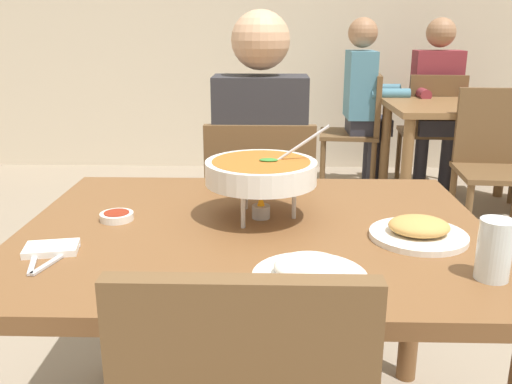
% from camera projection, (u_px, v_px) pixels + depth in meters
% --- Properties ---
extents(dining_table_main, '(1.22, 0.96, 0.75)m').
position_uv_depth(dining_table_main, '(254.00, 264.00, 1.48)').
color(dining_table_main, brown).
rests_on(dining_table_main, ground_plane).
extents(chair_diner_main, '(0.44, 0.44, 0.90)m').
position_uv_depth(chair_diner_main, '(260.00, 215.00, 2.25)').
color(chair_diner_main, brown).
rests_on(chair_diner_main, ground_plane).
extents(diner_main, '(0.40, 0.45, 1.31)m').
position_uv_depth(diner_main, '(260.00, 157.00, 2.21)').
color(diner_main, '#2D2D38').
rests_on(diner_main, ground_plane).
extents(curry_bowl, '(0.33, 0.30, 0.26)m').
position_uv_depth(curry_bowl, '(261.00, 172.00, 1.48)').
color(curry_bowl, silver).
rests_on(curry_bowl, dining_table_main).
extents(rice_plate, '(0.24, 0.24, 0.06)m').
position_uv_depth(rice_plate, '(310.00, 272.00, 1.13)').
color(rice_plate, white).
rests_on(rice_plate, dining_table_main).
extents(appetizer_plate, '(0.24, 0.24, 0.06)m').
position_uv_depth(appetizer_plate, '(419.00, 231.00, 1.36)').
color(appetizer_plate, white).
rests_on(appetizer_plate, dining_table_main).
extents(sauce_dish, '(0.09, 0.09, 0.02)m').
position_uv_depth(sauce_dish, '(117.00, 216.00, 1.49)').
color(sauce_dish, white).
rests_on(sauce_dish, dining_table_main).
extents(napkin_folded, '(0.13, 0.10, 0.02)m').
position_uv_depth(napkin_folded, '(51.00, 249.00, 1.29)').
color(napkin_folded, white).
rests_on(napkin_folded, dining_table_main).
extents(fork_utensil, '(0.06, 0.17, 0.01)m').
position_uv_depth(fork_utensil, '(34.00, 259.00, 1.24)').
color(fork_utensil, silver).
rests_on(fork_utensil, dining_table_main).
extents(spoon_utensil, '(0.06, 0.17, 0.01)m').
position_uv_depth(spoon_utensil, '(56.00, 259.00, 1.24)').
color(spoon_utensil, silver).
rests_on(spoon_utensil, dining_table_main).
extents(drink_glass, '(0.07, 0.07, 0.13)m').
position_uv_depth(drink_glass, '(494.00, 253.00, 1.14)').
color(drink_glass, silver).
rests_on(drink_glass, dining_table_main).
extents(dining_table_far, '(1.00, 0.80, 0.75)m').
position_uv_depth(dining_table_far, '(463.00, 124.00, 3.73)').
color(dining_table_far, brown).
rests_on(dining_table_far, ground_plane).
extents(chair_bg_middle, '(0.48, 0.48, 0.90)m').
position_uv_depth(chair_bg_middle, '(361.00, 125.00, 4.27)').
color(chair_bg_middle, brown).
rests_on(chair_bg_middle, ground_plane).
extents(chair_bg_right, '(0.47, 0.47, 0.90)m').
position_uv_depth(chair_bg_right, '(432.00, 125.00, 4.27)').
color(chair_bg_right, brown).
rests_on(chair_bg_right, ground_plane).
extents(chair_bg_corner, '(0.47, 0.47, 0.90)m').
position_uv_depth(chair_bg_corner, '(494.00, 157.00, 3.24)').
color(chair_bg_corner, brown).
rests_on(chair_bg_corner, ground_plane).
extents(patron_bg_middle, '(0.45, 0.40, 1.31)m').
position_uv_depth(patron_bg_middle, '(365.00, 94.00, 4.20)').
color(patron_bg_middle, '#2D2D38').
rests_on(patron_bg_middle, ground_plane).
extents(patron_bg_right, '(0.40, 0.45, 1.31)m').
position_uv_depth(patron_bg_right, '(437.00, 94.00, 4.23)').
color(patron_bg_right, '#2D2D38').
rests_on(patron_bg_right, ground_plane).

